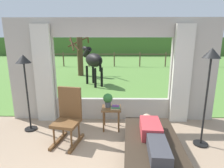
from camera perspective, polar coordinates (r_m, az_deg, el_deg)
name	(u,v)px	position (r m, az deg, el deg)	size (l,w,h in m)	color
back_wall_with_window	(112,72)	(4.60, 0.10, 3.76)	(5.20, 0.12, 2.55)	#ADA599
curtain_panel_left	(44,75)	(4.80, -20.56, 2.71)	(0.44, 0.10, 2.40)	beige
curtain_panel_right	(182,75)	(4.75, 20.93, 2.58)	(0.44, 0.10, 2.40)	beige
outdoor_pasture_lawn	(114,65)	(15.56, 0.74, 6.04)	(36.00, 21.68, 0.02)	#568438
distant_hill_ridge	(115,47)	(25.28, 0.86, 11.61)	(36.00, 2.00, 2.40)	#456A2E
recliner_sofa	(151,149)	(3.38, 12.14, -19.21)	(1.01, 1.76, 0.42)	black
reclining_person	(153,134)	(3.18, 12.59, -15.08)	(0.38, 1.44, 0.22)	#B23338
rocking_chair	(68,116)	(3.82, -13.49, -9.69)	(0.59, 0.76, 1.12)	brown
side_table	(111,112)	(4.26, -0.22, -8.60)	(0.44, 0.44, 0.52)	brown
potted_plant	(108,99)	(4.22, -1.30, -4.80)	(0.22, 0.22, 0.32)	#4C5156
book_stack	(115,107)	(4.15, 1.09, -7.27)	(0.21, 0.16, 0.08)	beige
floor_lamp_left	(25,70)	(4.38, -25.66, 3.90)	(0.32, 0.32, 1.73)	black
floor_lamp_right	(210,68)	(3.75, 28.28, 4.32)	(0.32, 0.32, 1.90)	black
horse	(93,60)	(8.32, -5.97, 7.40)	(1.29, 1.70, 1.73)	black
pasture_tree	(80,53)	(10.74, -10.01, 9.45)	(1.37, 1.36, 2.91)	#4C3823
pasture_fence_line	(114,57)	(14.39, 0.72, 8.37)	(16.10, 0.10, 1.10)	brown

